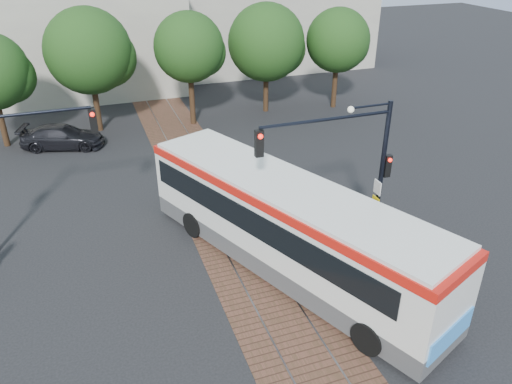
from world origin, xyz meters
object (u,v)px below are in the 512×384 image
Objects in this scene: signal_pole_left at (6,161)px; parked_car at (62,137)px; traffic_island at (368,242)px; signal_pole_main at (355,158)px; city_bus at (287,222)px.

signal_pole_left is 1.26× the size of parked_car.
traffic_island is at bearing -127.21° from parked_car.
signal_pole_main reaches higher than signal_pole_left.
signal_pole_left reaches higher than traffic_island.
signal_pole_left reaches higher than parked_car.
signal_pole_left is at bearing 159.64° from traffic_island.
city_bus reaches higher than parked_car.
city_bus is 2.23× the size of signal_pole_left.
traffic_island is 1.09× the size of parked_car.
signal_pole_left is 11.12m from parked_car.
parked_car is at bearing 126.91° from traffic_island.
signal_pole_left is (-12.23, 4.80, -0.29)m from signal_pole_main.
city_bus is 2.81× the size of parked_car.
city_bus is at bearing -27.13° from signal_pole_left.
traffic_island is at bearing -23.16° from city_bus.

